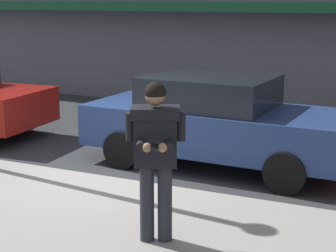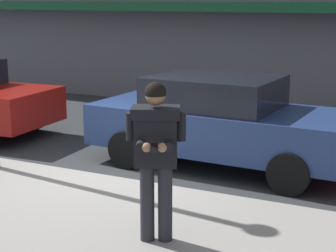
# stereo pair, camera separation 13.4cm
# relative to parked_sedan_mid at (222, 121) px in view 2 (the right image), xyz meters

# --- Properties ---
(ground_plane) EXTENTS (80.00, 80.00, 0.00)m
(ground_plane) POSITION_rel_parked_sedan_mid_xyz_m (-1.33, -1.47, -0.79)
(ground_plane) COLOR #2B2D30
(curb_paint_line) EXTENTS (28.00, 0.12, 0.01)m
(curb_paint_line) POSITION_rel_parked_sedan_mid_xyz_m (-0.33, -1.42, -0.79)
(curb_paint_line) COLOR silver
(curb_paint_line) RESTS_ON ground
(parked_sedan_mid) EXTENTS (4.57, 2.06, 1.54)m
(parked_sedan_mid) POSITION_rel_parked_sedan_mid_xyz_m (0.00, 0.00, 0.00)
(parked_sedan_mid) COLOR navy
(parked_sedan_mid) RESTS_ON ground
(man_texting_on_phone) EXTENTS (0.62, 0.65, 1.81)m
(man_texting_on_phone) POSITION_rel_parked_sedan_mid_xyz_m (0.55, -3.46, 0.46)
(man_texting_on_phone) COLOR #23232B
(man_texting_on_phone) RESTS_ON sidewalk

